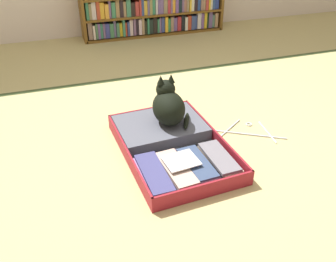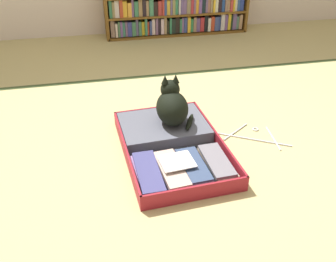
{
  "view_description": "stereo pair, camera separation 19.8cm",
  "coord_description": "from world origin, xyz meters",
  "px_view_note": "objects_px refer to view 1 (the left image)",
  "views": [
    {
      "loc": [
        -0.72,
        -1.69,
        1.28
      ],
      "look_at": [
        -0.16,
        0.01,
        0.15
      ],
      "focal_mm": 39.28,
      "sensor_mm": 36.0,
      "label": 1
    },
    {
      "loc": [
        -0.53,
        -1.74,
        1.28
      ],
      "look_at": [
        -0.16,
        0.01,
        0.15
      ],
      "focal_mm": 39.28,
      "sensor_mm": 36.0,
      "label": 2
    }
  ],
  "objects_px": {
    "black_cat": "(168,106)",
    "clothes_hanger": "(249,131)",
    "open_suitcase": "(169,143)",
    "bookshelf": "(153,4)"
  },
  "relations": [
    {
      "from": "open_suitcase",
      "to": "black_cat",
      "type": "distance_m",
      "value": 0.24
    },
    {
      "from": "black_cat",
      "to": "clothes_hanger",
      "type": "xyz_separation_m",
      "value": [
        0.5,
        -0.14,
        -0.2
      ]
    },
    {
      "from": "bookshelf",
      "to": "clothes_hanger",
      "type": "distance_m",
      "value": 2.21
    },
    {
      "from": "bookshelf",
      "to": "open_suitcase",
      "type": "height_order",
      "value": "bookshelf"
    },
    {
      "from": "black_cat",
      "to": "clothes_hanger",
      "type": "distance_m",
      "value": 0.56
    },
    {
      "from": "open_suitcase",
      "to": "clothes_hanger",
      "type": "xyz_separation_m",
      "value": [
        0.55,
        0.02,
        -0.04
      ]
    },
    {
      "from": "bookshelf",
      "to": "black_cat",
      "type": "distance_m",
      "value": 2.11
    },
    {
      "from": "open_suitcase",
      "to": "black_cat",
      "type": "bearing_deg",
      "value": 73.85
    },
    {
      "from": "bookshelf",
      "to": "clothes_hanger",
      "type": "xyz_separation_m",
      "value": [
        -0.01,
        -2.19,
        -0.31
      ]
    },
    {
      "from": "open_suitcase",
      "to": "bookshelf",
      "type": "bearing_deg",
      "value": 75.73
    }
  ]
}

